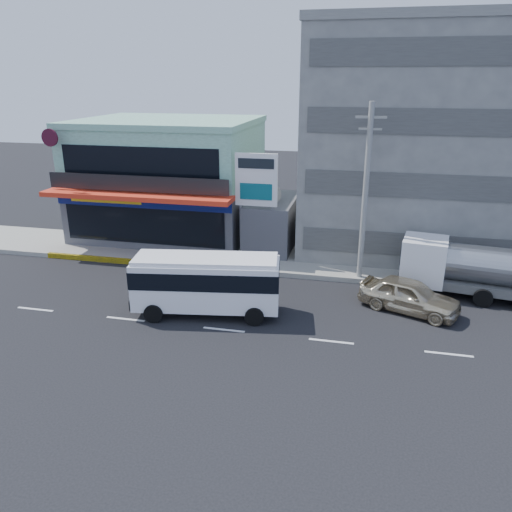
{
  "coord_description": "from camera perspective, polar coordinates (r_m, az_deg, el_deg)",
  "views": [
    {
      "loc": [
        6.02,
        -19.98,
        11.16
      ],
      "look_at": [
        0.57,
        4.34,
        2.2
      ],
      "focal_mm": 35.0,
      "sensor_mm": 36.0,
      "label": 1
    }
  ],
  "objects": [
    {
      "name": "motorcycle_rider",
      "position": [
        28.1,
        -9.24,
        -2.29
      ],
      "size": [
        1.82,
        1.08,
        2.2
      ],
      "color": "#530B14",
      "rests_on": "ground"
    },
    {
      "name": "gap_structure",
      "position": [
        33.87,
        1.9,
        3.64
      ],
      "size": [
        3.0,
        6.0,
        3.5
      ],
      "primitive_type": "cube",
      "color": "#47474C",
      "rests_on": "ground"
    },
    {
      "name": "satellite_dish",
      "position": [
        32.46,
        1.6,
        6.26
      ],
      "size": [
        1.5,
        1.5,
        0.15
      ],
      "primitive_type": "cylinder",
      "color": "slate",
      "rests_on": "gap_structure"
    },
    {
      "name": "sedan",
      "position": [
        26.21,
        17.12,
        -4.33
      ],
      "size": [
        5.35,
        3.72,
        1.69
      ],
      "primitive_type": "imported",
      "rotation": [
        0.0,
        0.0,
        1.19
      ],
      "color": "beige",
      "rests_on": "ground"
    },
    {
      "name": "ground",
      "position": [
        23.66,
        -3.69,
        -8.41
      ],
      "size": [
        120.0,
        120.0,
        0.0
      ],
      "primitive_type": "plane",
      "color": "black",
      "rests_on": "ground"
    },
    {
      "name": "minibus",
      "position": [
        24.55,
        -5.7,
        -2.78
      ],
      "size": [
        7.42,
        3.37,
        2.99
      ],
      "color": "white",
      "rests_on": "ground"
    },
    {
      "name": "billboard",
      "position": [
        30.54,
        0.03,
        8.0
      ],
      "size": [
        2.6,
        0.18,
        6.9
      ],
      "color": "gray",
      "rests_on": "ground"
    },
    {
      "name": "concrete_building",
      "position": [
        35.45,
        19.42,
        11.95
      ],
      "size": [
        16.0,
        12.0,
        14.0
      ],
      "primitive_type": "cube",
      "color": "gray",
      "rests_on": "ground"
    },
    {
      "name": "utility_pole_near",
      "position": [
        28.03,
        12.38,
        6.94
      ],
      "size": [
        1.6,
        0.3,
        10.0
      ],
      "color": "#999993",
      "rests_on": "ground"
    },
    {
      "name": "tanker_truck",
      "position": [
        28.76,
        23.19,
        -1.3
      ],
      "size": [
        7.82,
        3.44,
        2.98
      ],
      "color": "white",
      "rests_on": "ground"
    },
    {
      "name": "sidewalk",
      "position": [
        31.49,
        9.97,
        -1.0
      ],
      "size": [
        70.0,
        5.0,
        0.3
      ],
      "primitive_type": "cube",
      "color": "gray",
      "rests_on": "ground"
    },
    {
      "name": "shop_building",
      "position": [
        37.4,
        -9.75,
        8.45
      ],
      "size": [
        12.4,
        11.7,
        8.0
      ],
      "color": "#47474C",
      "rests_on": "ground"
    }
  ]
}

